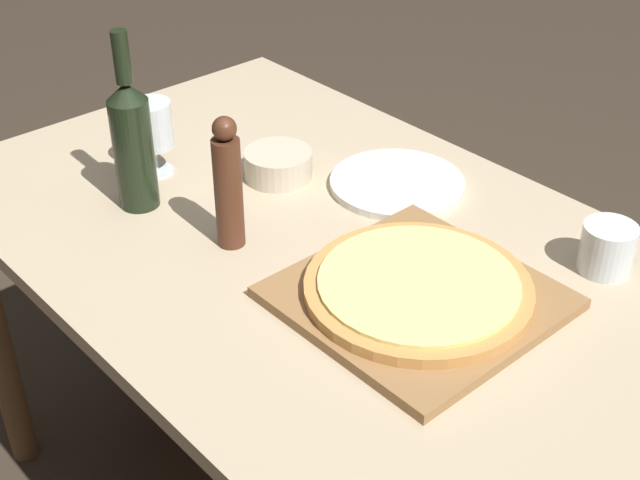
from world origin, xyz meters
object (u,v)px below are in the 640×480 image
object	(u,v)px
pepper_mill	(228,185)
wine_glass	(152,126)
small_bowl	(278,165)
pizza	(418,287)
wine_bottle	(132,141)

from	to	relation	value
pepper_mill	wine_glass	xyz separation A→B (m)	(0.04, 0.29, -0.02)
wine_glass	small_bowl	bearing A→B (deg)	-46.53
pizza	small_bowl	xyz separation A→B (m)	(0.09, 0.44, -0.00)
wine_bottle	pizza	bearing A→B (deg)	-73.26
pepper_mill	small_bowl	distance (m)	0.25
small_bowl	pizza	bearing A→B (deg)	-101.34
pizza	small_bowl	world-z (taller)	small_bowl
pepper_mill	pizza	bearing A→B (deg)	-70.59
wine_bottle	small_bowl	world-z (taller)	wine_bottle
pizza	wine_bottle	distance (m)	0.56
pizza	pepper_mill	bearing A→B (deg)	109.41
wine_bottle	pepper_mill	size ratio (longest dim) A/B	1.39
pizza	pepper_mill	distance (m)	0.35
pizza	small_bowl	size ratio (longest dim) A/B	2.72
wine_bottle	small_bowl	bearing A→B (deg)	-19.79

